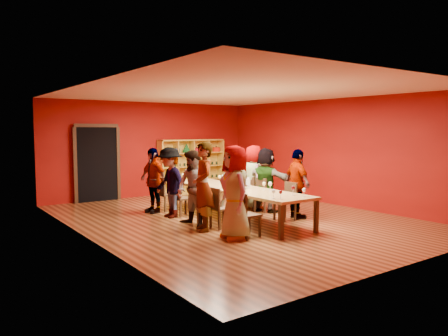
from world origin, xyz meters
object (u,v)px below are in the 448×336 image
(person_left_3, at_px, (170,182))
(person_left_1, at_px, (203,187))
(chair_person_left_2, at_px, (205,202))
(shelving_unit, at_px, (191,164))
(tasting_table, at_px, (234,189))
(spittoon_bowl, at_px, (241,186))
(person_right_3, at_px, (254,177))
(wine_bottle, at_px, (206,176))
(chair_person_left_0, at_px, (245,212))
(person_left_0, at_px, (235,192))
(chair_person_left_1, at_px, (219,206))
(chair_person_right_3, at_px, (246,192))
(chair_person_right_2, at_px, (258,194))
(chair_person_right_1, at_px, (287,199))
(person_right_2, at_px, (266,180))
(chair_person_left_3, at_px, (180,196))
(person_left_4, at_px, (153,180))
(chair_person_left_4, at_px, (165,192))
(person_left_2, at_px, (193,188))
(person_right_1, at_px, (297,184))

(person_left_3, bearing_deg, person_left_1, -4.95)
(chair_person_left_2, bearing_deg, shelving_unit, 62.62)
(tasting_table, relative_size, spittoon_bowl, 15.63)
(person_left_1, bearing_deg, person_right_3, 137.69)
(tasting_table, bearing_deg, wine_bottle, 82.31)
(chair_person_left_0, xyz_separation_m, person_left_0, (-0.24, 0.00, 0.42))
(spittoon_bowl, bearing_deg, chair_person_left_1, -158.56)
(person_left_1, bearing_deg, chair_person_right_3, 140.30)
(person_left_0, height_order, person_right_3, person_left_0)
(chair_person_right_2, bearing_deg, person_left_0, -139.21)
(chair_person_left_2, distance_m, chair_person_right_1, 1.96)
(chair_person_right_2, height_order, person_right_2, person_right_2)
(chair_person_left_0, distance_m, chair_person_left_3, 2.58)
(person_left_1, relative_size, person_left_4, 1.13)
(chair_person_left_4, relative_size, person_left_4, 0.53)
(shelving_unit, height_order, chair_person_right_1, shelving_unit)
(person_left_4, distance_m, chair_person_right_3, 2.45)
(chair_person_left_4, bearing_deg, chair_person_left_2, -90.00)
(chair_person_left_0, xyz_separation_m, chair_person_right_1, (1.82, 0.70, 0.00))
(person_left_1, distance_m, chair_person_right_1, 2.26)
(spittoon_bowl, bearing_deg, person_right_3, 40.09)
(person_left_1, bearing_deg, chair_person_left_1, 108.99)
(person_left_1, xyz_separation_m, person_left_2, (0.07, 0.52, -0.10))
(person_right_1, relative_size, wine_bottle, 5.56)
(chair_person_right_1, bearing_deg, person_right_2, 76.10)
(tasting_table, height_order, chair_person_right_2, chair_person_right_2)
(spittoon_bowl, bearing_deg, chair_person_right_1, -31.06)
(chair_person_left_0, bearing_deg, chair_person_right_2, 44.37)
(shelving_unit, bearing_deg, person_right_3, -93.80)
(chair_person_left_2, relative_size, wine_bottle, 2.97)
(chair_person_left_4, height_order, person_left_4, person_left_4)
(person_left_2, bearing_deg, chair_person_left_3, 154.70)
(person_right_2, bearing_deg, chair_person_right_3, 12.73)
(chair_person_left_1, bearing_deg, chair_person_left_0, -90.00)
(chair_person_left_0, xyz_separation_m, chair_person_left_1, (0.00, 0.92, 0.00))
(tasting_table, xyz_separation_m, chair_person_left_0, (-0.91, -1.57, -0.20))
(chair_person_left_4, bearing_deg, person_left_4, -180.00)
(chair_person_left_4, height_order, chair_person_right_1, same)
(chair_person_left_1, xyz_separation_m, chair_person_left_2, (0.00, 0.52, 0.00))
(chair_person_left_1, bearing_deg, chair_person_right_1, -6.83)
(shelving_unit, relative_size, person_right_2, 1.44)
(chair_person_right_2, xyz_separation_m, spittoon_bowl, (-0.94, -0.52, 0.32))
(chair_person_right_1, bearing_deg, chair_person_left_3, 134.05)
(tasting_table, xyz_separation_m, person_left_4, (-1.24, 1.81, 0.13))
(person_left_0, distance_m, chair_person_right_2, 2.76)
(chair_person_right_3, bearing_deg, person_left_3, 171.29)
(person_right_2, xyz_separation_m, spittoon_bowl, (-1.21, -0.52, -0.02))
(person_right_2, bearing_deg, person_right_3, -13.82)
(chair_person_left_2, height_order, person_right_2, person_right_2)
(tasting_table, bearing_deg, person_left_1, -153.14)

